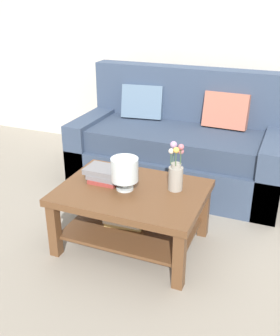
% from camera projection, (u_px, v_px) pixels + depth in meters
% --- Properties ---
extents(ground_plane, '(10.00, 10.00, 0.00)m').
position_uv_depth(ground_plane, '(144.00, 222.00, 3.20)').
color(ground_plane, gray).
extents(back_wall, '(6.40, 0.12, 2.70)m').
position_uv_depth(back_wall, '(204.00, 30.00, 4.04)').
color(back_wall, beige).
rests_on(back_wall, ground).
extents(couch, '(1.93, 0.90, 1.06)m').
position_uv_depth(couch, '(179.00, 146.00, 3.74)').
color(couch, '#384760').
rests_on(couch, ground).
extents(coffee_table, '(1.01, 0.74, 0.45)m').
position_uv_depth(coffee_table, '(131.00, 206.00, 2.80)').
color(coffee_table, brown).
rests_on(coffee_table, ground).
extents(book_stack_main, '(0.29, 0.22, 0.10)m').
position_uv_depth(book_stack_main, '(106.00, 174.00, 2.85)').
color(book_stack_main, '#993833').
rests_on(book_stack_main, coffee_table).
extents(glass_hurricane_vase, '(0.19, 0.19, 0.23)m').
position_uv_depth(glass_hurricane_vase, '(125.00, 170.00, 2.68)').
color(glass_hurricane_vase, silver).
rests_on(glass_hurricane_vase, coffee_table).
extents(flower_pitcher, '(0.10, 0.11, 0.35)m').
position_uv_depth(flower_pitcher, '(176.00, 173.00, 2.68)').
color(flower_pitcher, '#9E998E').
rests_on(flower_pitcher, coffee_table).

